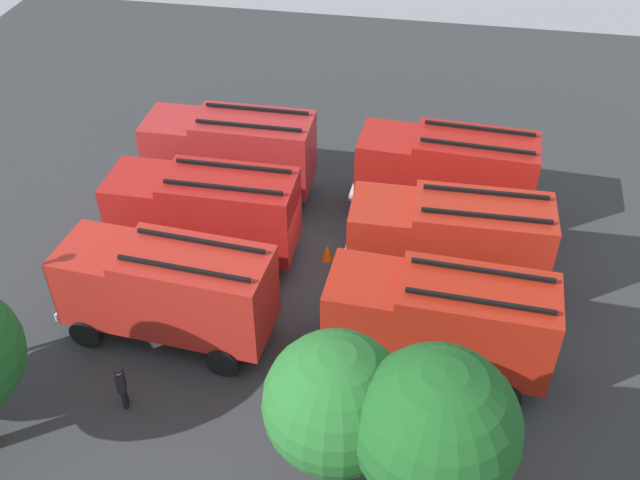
% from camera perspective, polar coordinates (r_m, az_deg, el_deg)
% --- Properties ---
extents(ground_plane, '(49.92, 49.92, 0.00)m').
position_cam_1_polar(ground_plane, '(27.73, -0.00, -2.25)').
color(ground_plane, '#2D3033').
extents(fire_truck_0, '(7.33, 3.11, 3.88)m').
position_cam_1_polar(fire_truck_0, '(29.72, 9.94, 5.48)').
color(fire_truck_0, '#9F1813').
rests_on(fire_truck_0, ground).
extents(fire_truck_1, '(7.21, 2.77, 3.88)m').
position_cam_1_polar(fire_truck_1, '(30.77, -7.06, 7.06)').
color(fire_truck_1, '#A42323').
rests_on(fire_truck_1, ground).
extents(fire_truck_2, '(7.23, 2.83, 3.88)m').
position_cam_1_polar(fire_truck_2, '(26.10, 10.17, 0.11)').
color(fire_truck_2, '#A52114').
rests_on(fire_truck_2, ground).
extents(fire_truck_3, '(7.21, 2.77, 3.88)m').
position_cam_1_polar(fire_truck_3, '(27.35, -9.10, 2.30)').
color(fire_truck_3, '#A41916').
rests_on(fire_truck_3, ground).
extents(fire_truck_4, '(7.31, 3.03, 3.88)m').
position_cam_1_polar(fire_truck_4, '(23.00, 9.41, -6.20)').
color(fire_truck_4, '#A01E10').
rests_on(fire_truck_4, ground).
extents(fire_truck_5, '(7.37, 3.21, 3.88)m').
position_cam_1_polar(fire_truck_5, '(24.25, -11.92, -3.72)').
color(fire_truck_5, '#AC221A').
rests_on(fire_truck_5, ground).
extents(firefighter_0, '(0.33, 0.46, 1.75)m').
position_cam_1_polar(firefighter_0, '(25.41, 11.68, -4.93)').
color(firefighter_0, black).
rests_on(firefighter_0, ground).
extents(firefighter_1, '(0.36, 0.47, 1.68)m').
position_cam_1_polar(firefighter_1, '(23.31, -15.36, -10.99)').
color(firefighter_1, black).
rests_on(firefighter_1, ground).
extents(tree_0, '(4.03, 4.03, 6.24)m').
position_cam_1_polar(tree_0, '(17.68, 9.11, -14.48)').
color(tree_0, brown).
rests_on(tree_0, ground).
extents(tree_1, '(3.69, 3.69, 5.72)m').
position_cam_1_polar(tree_1, '(18.38, 1.23, -12.75)').
color(tree_1, brown).
rests_on(tree_1, ground).
extents(traffic_cone_0, '(0.47, 0.47, 0.67)m').
position_cam_1_polar(traffic_cone_0, '(27.93, 0.57, -0.98)').
color(traffic_cone_0, '#F2600C').
rests_on(traffic_cone_0, ground).
extents(traffic_cone_1, '(0.42, 0.42, 0.61)m').
position_cam_1_polar(traffic_cone_1, '(25.65, 7.84, -5.98)').
color(traffic_cone_1, '#F2600C').
rests_on(traffic_cone_1, ground).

